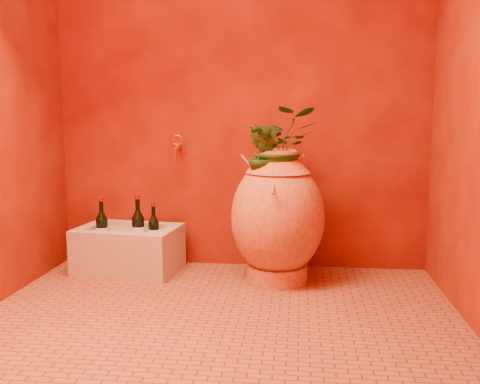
# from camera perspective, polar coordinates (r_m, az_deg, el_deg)

# --- Properties ---
(floor) EXTENTS (2.50, 2.50, 0.00)m
(floor) POSITION_cam_1_polar(r_m,az_deg,el_deg) (2.83, -2.26, -13.28)
(floor) COLOR brown
(floor) RESTS_ON ground
(wall_back) EXTENTS (2.50, 0.02, 2.50)m
(wall_back) POSITION_cam_1_polar(r_m,az_deg,el_deg) (3.63, 0.06, 11.63)
(wall_back) COLOR #5F0E05
(wall_back) RESTS_ON ground
(amphora) EXTENTS (0.68, 0.68, 0.83)m
(amphora) POSITION_cam_1_polar(r_m,az_deg,el_deg) (3.31, 4.03, -2.64)
(amphora) COLOR #D8793C
(amphora) RESTS_ON floor
(stone_basin) EXTENTS (0.69, 0.51, 0.30)m
(stone_basin) POSITION_cam_1_polar(r_m,az_deg,el_deg) (3.64, -11.77, -6.10)
(stone_basin) COLOR #BBB19B
(stone_basin) RESTS_ON floor
(wine_bottle_a) EXTENTS (0.09, 0.09, 0.35)m
(wine_bottle_a) POSITION_cam_1_polar(r_m,az_deg,el_deg) (3.58, -10.80, -3.90)
(wine_bottle_a) COLOR black
(wine_bottle_a) RESTS_ON stone_basin
(wine_bottle_b) EXTENTS (0.08, 0.08, 0.33)m
(wine_bottle_b) POSITION_cam_1_polar(r_m,az_deg,el_deg) (3.65, -14.50, -3.90)
(wine_bottle_b) COLOR black
(wine_bottle_b) RESTS_ON stone_basin
(wine_bottle_c) EXTENTS (0.07, 0.07, 0.30)m
(wine_bottle_c) POSITION_cam_1_polar(r_m,az_deg,el_deg) (3.58, -9.18, -4.18)
(wine_bottle_c) COLOR black
(wine_bottle_c) RESTS_ON stone_basin
(wall_tap) EXTENTS (0.08, 0.16, 0.17)m
(wall_tap) POSITION_cam_1_polar(r_m,az_deg,el_deg) (3.61, -6.73, 4.82)
(wall_tap) COLOR #B07728
(wall_tap) RESTS_ON wall_back
(plant_main) EXTENTS (0.50, 0.46, 0.48)m
(plant_main) POSITION_cam_1_polar(r_m,az_deg,el_deg) (3.27, 4.29, 4.85)
(plant_main) COLOR #1C4318
(plant_main) RESTS_ON amphora
(plant_side) EXTENTS (0.26, 0.26, 0.37)m
(plant_side) POSITION_cam_1_polar(r_m,az_deg,el_deg) (3.19, 2.56, 3.90)
(plant_side) COLOR #1C4318
(plant_side) RESTS_ON amphora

